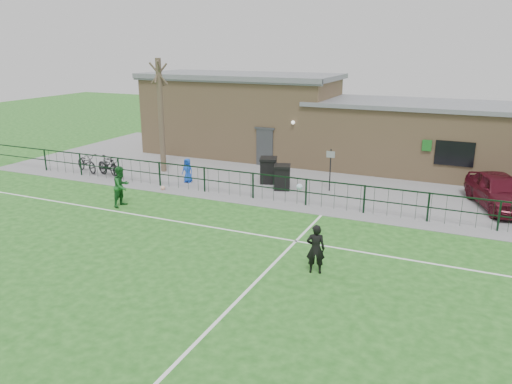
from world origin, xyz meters
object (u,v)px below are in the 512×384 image
at_px(wheelie_bin_right, 282,178).
at_px(ball_ground, 163,188).
at_px(wheelie_bin_left, 269,171).
at_px(bicycle_a, 87,163).
at_px(outfield_player, 122,186).
at_px(spectator_child, 187,170).
at_px(car_maroon, 500,191).
at_px(bare_tree, 161,116).
at_px(bicycle_c, 110,167).
at_px(bicycle_b, 108,165).
at_px(sign_post, 330,170).

height_order(wheelie_bin_right, ball_ground, wheelie_bin_right).
bearing_deg(wheelie_bin_left, bicycle_a, 172.71).
bearing_deg(outfield_player, spectator_child, -4.74).
xyz_separation_m(car_maroon, bicycle_a, (-20.23, -2.34, -0.23)).
relative_size(bare_tree, bicycle_c, 2.99).
distance_m(wheelie_bin_right, bicycle_b, 9.47).
bearing_deg(ball_ground, bare_tree, 123.70).
bearing_deg(bicycle_b, wheelie_bin_right, -67.09).
relative_size(sign_post, bicycle_b, 1.15).
xyz_separation_m(spectator_child, outfield_player, (-0.56, -4.37, 0.24)).
xyz_separation_m(wheelie_bin_right, bicycle_a, (-10.86, -1.23, -0.04)).
height_order(wheelie_bin_right, bicycle_c, wheelie_bin_right).
height_order(sign_post, spectator_child, sign_post).
height_order(bicycle_c, spectator_child, spectator_child).
relative_size(bicycle_a, outfield_player, 1.12).
bearing_deg(bare_tree, ball_ground, -56.30).
bearing_deg(bicycle_b, spectator_child, -68.88).
relative_size(car_maroon, bicycle_a, 2.23).
relative_size(wheelie_bin_right, bicycle_b, 0.63).
bearing_deg(spectator_child, outfield_player, -96.73).
bearing_deg(ball_ground, bicycle_a, 168.03).
bearing_deg(wheelie_bin_right, ball_ground, -173.15).
relative_size(bicycle_b, spectator_child, 1.43).
bearing_deg(sign_post, wheelie_bin_left, 176.85).
bearing_deg(outfield_player, bare_tree, 20.26).
distance_m(wheelie_bin_left, ball_ground, 5.25).
height_order(car_maroon, bicycle_a, car_maroon).
bearing_deg(wheelie_bin_right, outfield_player, -154.54).
height_order(bicycle_a, bicycle_c, bicycle_c).
distance_m(car_maroon, outfield_player, 15.98).
distance_m(sign_post, bicycle_c, 11.39).
relative_size(car_maroon, spectator_child, 3.58).
distance_m(sign_post, car_maroon, 7.24).
bearing_deg(spectator_child, bicycle_a, -175.31).
relative_size(bicycle_c, outfield_player, 1.15).
relative_size(wheelie_bin_right, outfield_player, 0.63).
bearing_deg(bare_tree, spectator_child, -30.35).
height_order(bare_tree, car_maroon, bare_tree).
bearing_deg(bicycle_b, car_maroon, -67.63).
height_order(sign_post, bicycle_c, sign_post).
relative_size(sign_post, ball_ground, 9.47).
height_order(car_maroon, outfield_player, outfield_player).
xyz_separation_m(wheelie_bin_left, ball_ground, (-4.08, -3.27, -0.51)).
bearing_deg(sign_post, ball_ground, -157.00).
xyz_separation_m(sign_post, spectator_child, (-6.91, -1.44, -0.39)).
bearing_deg(ball_ground, car_maroon, 13.77).
xyz_separation_m(car_maroon, spectator_child, (-14.14, -1.91, -0.13)).
height_order(wheelie_bin_left, outfield_player, outfield_player).
xyz_separation_m(sign_post, bicycle_a, (-13.01, -1.88, -0.49)).
relative_size(wheelie_bin_right, car_maroon, 0.25).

